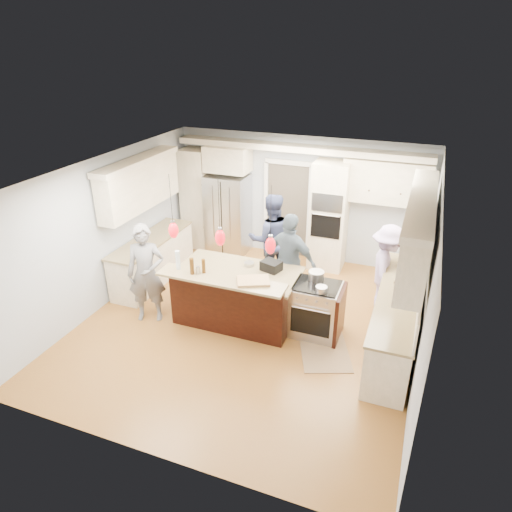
{
  "coord_description": "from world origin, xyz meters",
  "views": [
    {
      "loc": [
        2.49,
        -6.19,
        4.53
      ],
      "look_at": [
        0.0,
        0.35,
        1.15
      ],
      "focal_mm": 32.0,
      "sensor_mm": 36.0,
      "label": 1
    }
  ],
  "objects_px": {
    "person_bar_end": "(146,274)",
    "refrigerator": "(228,214)",
    "island_range": "(317,310)",
    "person_far_left": "(271,239)",
    "kitchen_island": "(237,295)"
  },
  "relations": [
    {
      "from": "island_range",
      "to": "person_bar_end",
      "type": "bearing_deg",
      "value": -168.17
    },
    {
      "from": "person_far_left",
      "to": "kitchen_island",
      "type": "bearing_deg",
      "value": 60.04
    },
    {
      "from": "island_range",
      "to": "person_far_left",
      "type": "height_order",
      "value": "person_far_left"
    },
    {
      "from": "island_range",
      "to": "person_far_left",
      "type": "distance_m",
      "value": 2.02
    },
    {
      "from": "person_bar_end",
      "to": "refrigerator",
      "type": "bearing_deg",
      "value": 64.91
    },
    {
      "from": "kitchen_island",
      "to": "person_bar_end",
      "type": "xyz_separation_m",
      "value": [
        -1.45,
        -0.52,
        0.4
      ]
    },
    {
      "from": "person_bar_end",
      "to": "person_far_left",
      "type": "relative_size",
      "value": 0.96
    },
    {
      "from": "refrigerator",
      "to": "island_range",
      "type": "height_order",
      "value": "refrigerator"
    },
    {
      "from": "refrigerator",
      "to": "person_bar_end",
      "type": "bearing_deg",
      "value": -92.67
    },
    {
      "from": "person_bar_end",
      "to": "kitchen_island",
      "type": "bearing_deg",
      "value": -2.56
    },
    {
      "from": "island_range",
      "to": "refrigerator",
      "type": "bearing_deg",
      "value": 137.41
    },
    {
      "from": "refrigerator",
      "to": "kitchen_island",
      "type": "bearing_deg",
      "value": -63.08
    },
    {
      "from": "refrigerator",
      "to": "person_far_left",
      "type": "height_order",
      "value": "person_far_left"
    },
    {
      "from": "island_range",
      "to": "kitchen_island",
      "type": "bearing_deg",
      "value": -176.94
    },
    {
      "from": "refrigerator",
      "to": "kitchen_island",
      "type": "distance_m",
      "value": 2.91
    }
  ]
}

